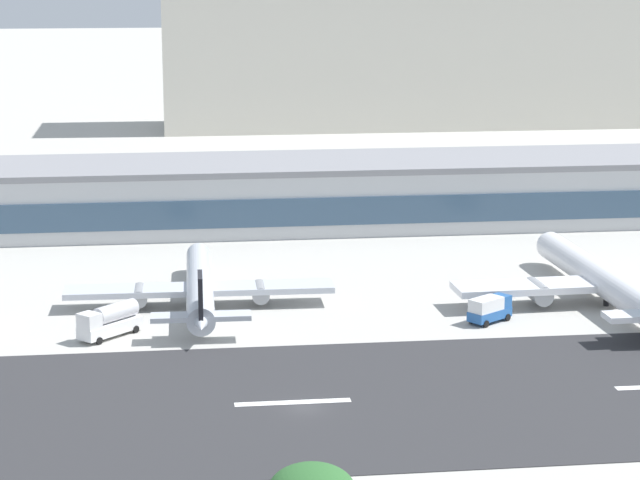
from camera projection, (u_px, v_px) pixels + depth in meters
ground_plane at (304, 408)px, 126.68m from camera, size 1400.00×1400.00×0.00m
runway_strip at (303, 402)px, 128.26m from camera, size 800.00×38.21×0.08m
runway_centreline_dash_4 at (293, 402)px, 128.13m from camera, size 12.00×1.20×0.01m
terminal_building at (347, 192)px, 212.85m from camera, size 219.32×23.31×11.18m
distant_hotel_block at (428, 34)px, 334.66m from camera, size 141.57×30.15×48.67m
airliner_black_tail_gate_1 at (200, 289)px, 162.21m from camera, size 35.10×39.36×8.21m
airliner_blue_tail_gate_2 at (606, 283)px, 163.35m from camera, size 40.41×45.90×9.58m
service_fuel_truck_0 at (110, 321)px, 150.06m from camera, size 7.84×7.86×3.95m
service_box_truck_1 at (490, 308)px, 156.11m from camera, size 6.27×5.45×3.25m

